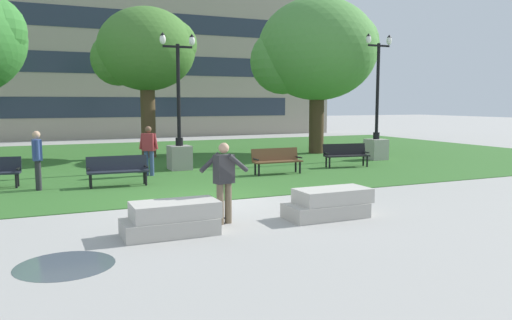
{
  "coord_description": "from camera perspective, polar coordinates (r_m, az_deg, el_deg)",
  "views": [
    {
      "loc": [
        -4.0,
        -11.97,
        2.54
      ],
      "look_at": [
        0.71,
        -1.4,
        1.2
      ],
      "focal_mm": 35.0,
      "sensor_mm": 36.0,
      "label": 1
    }
  ],
  "objects": [
    {
      "name": "person_bystander_near_lawn",
      "position": [
        15.65,
        -23.72,
        0.34
      ],
      "size": [
        0.27,
        0.68,
        1.71
      ],
      "color": "#28282D",
      "rests_on": "grass_lawn"
    },
    {
      "name": "ground_plane",
      "position": [
        12.87,
        -5.44,
        -4.8
      ],
      "size": [
        140.0,
        140.0,
        0.0
      ],
      "primitive_type": "plane",
      "color": "#A3A09B"
    },
    {
      "name": "park_bench_near_right",
      "position": [
        17.65,
        2.36,
        0.09
      ],
      "size": [
        1.8,
        0.54,
        0.9
      ],
      "color": "brown",
      "rests_on": "grass_lawn"
    },
    {
      "name": "skateboard",
      "position": [
        11.02,
        -4.85,
        -6.29
      ],
      "size": [
        0.26,
        1.02,
        0.14
      ],
      "color": "black",
      "rests_on": "ground"
    },
    {
      "name": "lamp_post_right",
      "position": [
        18.94,
        -8.76,
        2.0
      ],
      "size": [
        1.32,
        0.8,
        5.05
      ],
      "color": "gray",
      "rests_on": "grass_lawn"
    },
    {
      "name": "building_facade_distant",
      "position": [
        37.33,
        -13.94,
        13.23
      ],
      "size": [
        31.79,
        1.03,
        13.96
      ],
      "color": "gray",
      "rests_on": "ground"
    },
    {
      "name": "lamp_post_center",
      "position": [
        22.7,
        13.59,
        2.82
      ],
      "size": [
        1.32,
        0.8,
        5.46
      ],
      "color": "#ADA89E",
      "rests_on": "grass_lawn"
    },
    {
      "name": "concrete_block_center",
      "position": [
        9.81,
        -9.57,
        -6.64
      ],
      "size": [
        1.84,
        0.9,
        0.64
      ],
      "color": "#B2ADA3",
      "rests_on": "ground"
    },
    {
      "name": "park_bench_far_right",
      "position": [
        19.88,
        10.22,
        0.72
      ],
      "size": [
        1.86,
        0.79,
        0.9
      ],
      "color": "black",
      "rests_on": "grass_lawn"
    },
    {
      "name": "park_bench_far_left",
      "position": [
        15.67,
        -15.53,
        -0.98
      ],
      "size": [
        1.82,
        0.61,
        0.9
      ],
      "color": "#1E232D",
      "rests_on": "grass_lawn"
    },
    {
      "name": "tree_near_right",
      "position": [
        23.53,
        -12.54,
        12.06
      ],
      "size": [
        4.61,
        4.39,
        6.77
      ],
      "color": "#4C3823",
      "rests_on": "grass_lawn"
    },
    {
      "name": "person_skateboarder",
      "position": [
        10.42,
        -3.68,
        -2.06
      ],
      "size": [
        1.01,
        0.53,
        1.71
      ],
      "color": "brown",
      "rests_on": "ground"
    },
    {
      "name": "grass_lawn",
      "position": [
        22.47,
        -13.6,
        -0.04
      ],
      "size": [
        40.0,
        20.0,
        0.02
      ],
      "primitive_type": "cube",
      "color": "#336628",
      "rests_on": "ground"
    },
    {
      "name": "puddle",
      "position": [
        8.52,
        -20.99,
        -11.17
      ],
      "size": [
        1.53,
        1.53,
        0.01
      ],
      "primitive_type": "cylinder",
      "color": "#47515B",
      "rests_on": "ground"
    },
    {
      "name": "concrete_block_left",
      "position": [
        11.21,
        8.32,
        -4.96
      ],
      "size": [
        1.91,
        0.9,
        0.64
      ],
      "color": "#B2ADA3",
      "rests_on": "ground"
    },
    {
      "name": "person_bystander_far_lawn",
      "position": [
        17.55,
        -12.17,
        1.37
      ],
      "size": [
        0.65,
        0.42,
        1.71
      ],
      "color": "#384C7A",
      "rests_on": "grass_lawn"
    },
    {
      "name": "tree_far_right",
      "position": [
        25.12,
        6.86,
        12.27
      ],
      "size": [
        6.12,
        5.83,
        7.58
      ],
      "color": "#42301E",
      "rests_on": "grass_lawn"
    }
  ]
}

